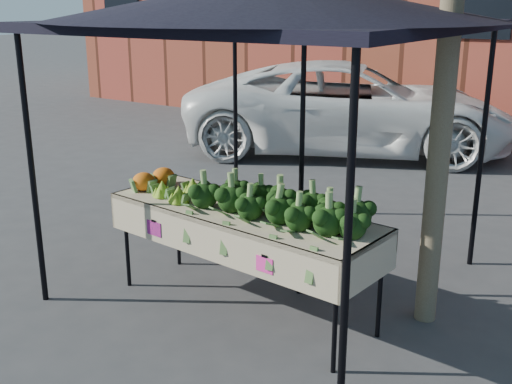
# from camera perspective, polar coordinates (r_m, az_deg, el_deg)

# --- Properties ---
(ground) EXTENTS (90.00, 90.00, 0.00)m
(ground) POSITION_cam_1_polar(r_m,az_deg,el_deg) (5.36, -0.44, -11.09)
(ground) COLOR #36363A
(table) EXTENTS (2.47, 1.02, 0.90)m
(table) POSITION_cam_1_polar(r_m,az_deg,el_deg) (5.24, -1.23, -6.29)
(table) COLOR #C8B593
(table) RESTS_ON ground
(canopy) EXTENTS (3.16, 3.16, 2.74)m
(canopy) POSITION_cam_1_polar(r_m,az_deg,el_deg) (5.51, 1.50, 4.91)
(canopy) COLOR black
(canopy) RESTS_ON ground
(broccoli_heap) EXTENTS (1.55, 0.58, 0.28)m
(broccoli_heap) POSITION_cam_1_polar(r_m,az_deg,el_deg) (4.87, 2.36, -0.76)
(broccoli_heap) COLOR black
(broccoli_heap) RESTS_ON table
(romanesco_cluster) EXTENTS (0.44, 0.48, 0.21)m
(romanesco_cluster) POSITION_cam_1_polar(r_m,az_deg,el_deg) (5.43, -7.10, 0.66)
(romanesco_cluster) COLOR #A6BA2E
(romanesco_cluster) RESTS_ON table
(cauliflower_pair) EXTENTS (0.24, 0.44, 0.19)m
(cauliflower_pair) POSITION_cam_1_polar(r_m,az_deg,el_deg) (5.73, -9.37, 1.32)
(cauliflower_pair) COLOR orange
(cauliflower_pair) RESTS_ON table
(street_tree) EXTENTS (2.51, 2.51, 4.95)m
(street_tree) POSITION_cam_1_polar(r_m,az_deg,el_deg) (4.86, 17.52, 15.67)
(street_tree) COLOR #1E4C14
(street_tree) RESTS_ON ground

